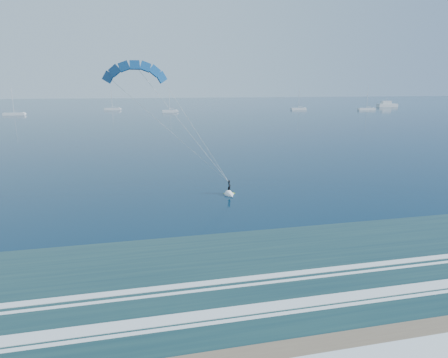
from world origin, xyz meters
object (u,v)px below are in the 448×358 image
motor_yacht (387,105)px  sailboat_3 (170,111)px  kitesurfer_rig (183,126)px  sailboat_4 (298,109)px  sailboat_2 (112,109)px  sailboat_5 (367,109)px  sailboat_1 (14,114)px

motor_yacht → sailboat_3: (-145.76, -22.73, -0.82)m
kitesurfer_rig → sailboat_4: size_ratio=1.45×
sailboat_2 → sailboat_4: (104.82, -23.30, 0.00)m
sailboat_3 → sailboat_4: bearing=2.8°
sailboat_5 → sailboat_1: bearing=179.6°
motor_yacht → sailboat_1: 221.67m
sailboat_2 → kitesurfer_rig: bearing=-85.3°
sailboat_1 → sailboat_4: 148.98m
sailboat_3 → kitesurfer_rig: bearing=-95.0°
sailboat_5 → sailboat_2: bearing=166.9°
sailboat_2 → sailboat_5: size_ratio=0.86×
sailboat_2 → sailboat_3: sailboat_2 is taller
motor_yacht → sailboat_2: sailboat_2 is taller
sailboat_2 → sailboat_5: sailboat_5 is taller
motor_yacht → sailboat_1: size_ratio=1.05×
motor_yacht → sailboat_5: sailboat_5 is taller
kitesurfer_rig → motor_yacht: 247.86m
kitesurfer_rig → sailboat_1: 172.40m
sailboat_1 → sailboat_2: size_ratio=1.08×
kitesurfer_rig → sailboat_2: bearing=94.7°
sailboat_3 → sailboat_5: bearing=-3.1°
sailboat_1 → sailboat_2: (43.92, 31.66, -0.01)m
sailboat_5 → motor_yacht: bearing=40.8°
sailboat_2 → sailboat_3: (30.28, -26.95, -0.00)m
kitesurfer_rig → sailboat_3: size_ratio=1.58×
sailboat_1 → sailboat_2: 54.14m
motor_yacht → sailboat_2: (-176.04, 4.22, -0.82)m
sailboat_1 → sailboat_3: size_ratio=1.17×
sailboat_4 → sailboat_5: size_ratio=0.87×
sailboat_1 → sailboat_2: bearing=35.8°
sailboat_4 → sailboat_5: 39.08m
sailboat_1 → sailboat_3: 74.35m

